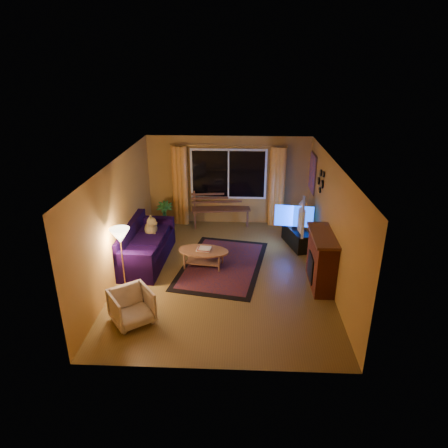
{
  "coord_description": "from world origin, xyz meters",
  "views": [
    {
      "loc": [
        0.38,
        -7.8,
        4.41
      ],
      "look_at": [
        0.0,
        0.3,
        1.05
      ],
      "focal_mm": 32.0,
      "sensor_mm": 36.0,
      "label": 1
    }
  ],
  "objects_px": {
    "bench": "(221,217)",
    "coffee_table": "(204,258)",
    "armchair": "(132,305)",
    "floor_lamp": "(123,260)",
    "tv_console": "(296,237)",
    "sofa": "(145,244)"
  },
  "relations": [
    {
      "from": "armchair",
      "to": "tv_console",
      "type": "bearing_deg",
      "value": 8.49
    },
    {
      "from": "armchair",
      "to": "tv_console",
      "type": "relative_size",
      "value": 0.63
    },
    {
      "from": "armchair",
      "to": "floor_lamp",
      "type": "bearing_deg",
      "value": 75.25
    },
    {
      "from": "coffee_table",
      "to": "tv_console",
      "type": "bearing_deg",
      "value": 28.58
    },
    {
      "from": "coffee_table",
      "to": "tv_console",
      "type": "distance_m",
      "value": 2.56
    },
    {
      "from": "bench",
      "to": "armchair",
      "type": "bearing_deg",
      "value": -113.61
    },
    {
      "from": "sofa",
      "to": "armchair",
      "type": "relative_size",
      "value": 3.15
    },
    {
      "from": "bench",
      "to": "armchair",
      "type": "height_order",
      "value": "armchair"
    },
    {
      "from": "floor_lamp",
      "to": "coffee_table",
      "type": "distance_m",
      "value": 1.9
    },
    {
      "from": "coffee_table",
      "to": "tv_console",
      "type": "height_order",
      "value": "tv_console"
    },
    {
      "from": "sofa",
      "to": "bench",
      "type": "bearing_deg",
      "value": 56.67
    },
    {
      "from": "sofa",
      "to": "coffee_table",
      "type": "bearing_deg",
      "value": -6.33
    },
    {
      "from": "tv_console",
      "to": "armchair",
      "type": "bearing_deg",
      "value": -150.87
    },
    {
      "from": "coffee_table",
      "to": "floor_lamp",
      "type": "bearing_deg",
      "value": -146.55
    },
    {
      "from": "armchair",
      "to": "floor_lamp",
      "type": "relative_size",
      "value": 0.53
    },
    {
      "from": "tv_console",
      "to": "coffee_table",
      "type": "bearing_deg",
      "value": -167.45
    },
    {
      "from": "bench",
      "to": "coffee_table",
      "type": "xyz_separation_m",
      "value": [
        -0.26,
        -2.49,
        -0.04
      ]
    },
    {
      "from": "sofa",
      "to": "armchair",
      "type": "bearing_deg",
      "value": -79.95
    },
    {
      "from": "armchair",
      "to": "coffee_table",
      "type": "bearing_deg",
      "value": 26.27
    },
    {
      "from": "tv_console",
      "to": "sofa",
      "type": "bearing_deg",
      "value": 179.39
    },
    {
      "from": "floor_lamp",
      "to": "tv_console",
      "type": "bearing_deg",
      "value": 30.62
    },
    {
      "from": "bench",
      "to": "tv_console",
      "type": "height_order",
      "value": "bench"
    }
  ]
}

